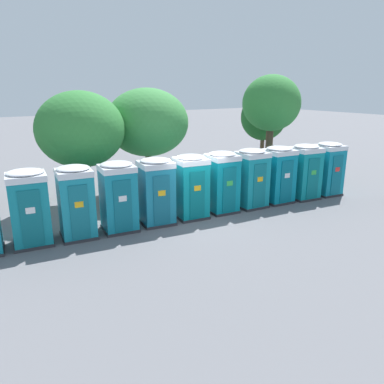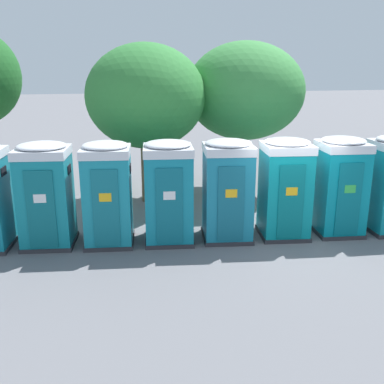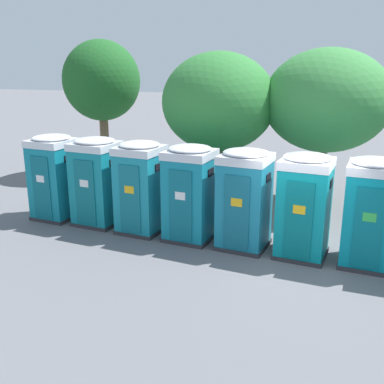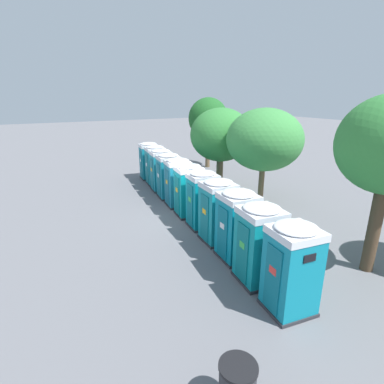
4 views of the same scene
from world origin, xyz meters
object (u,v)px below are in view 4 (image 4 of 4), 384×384
Objects in this scene: street_tree_2 at (264,140)px; street_tree_1 at (221,135)px; portapotty_1 at (155,165)px; street_tree_3 at (208,119)px; portapotty_5 at (189,190)px; portapotty_9 at (259,244)px; portapotty_6 at (202,199)px; portapotty_0 at (149,161)px; portapotty_7 at (218,211)px; portapotty_3 at (168,176)px; portapotty_2 at (161,170)px; portapotty_4 at (178,182)px; portapotty_8 at (237,225)px; portapotty_10 at (291,268)px.

street_tree_1 is at bearing -171.76° from street_tree_2.
street_tree_3 is at bearing 115.64° from portapotty_1.
portapotty_5 is at bearing -50.92° from street_tree_1.
street_tree_1 is at bearing 153.81° from portapotty_9.
portapotty_6 is 4.41m from portapotty_9.
street_tree_3 is (-1.20, 5.46, 2.56)m from portapotty_0.
portapotty_9 is (13.16, -1.31, -0.00)m from portapotty_0.
portapotty_0 is 10.29m from portapotty_7.
portapotty_5 is 5.26m from street_tree_1.
portapotty_3 is 0.52× the size of street_tree_1.
street_tree_3 is at bearing 102.38° from portapotty_0.
portapotty_9 is at bearing -5.62° from portapotty_2.
portapotty_5 is at bearing -5.91° from portapotty_1.
portapotty_1 and portapotty_2 have the same top height.
portapotty_4 is at bearing -6.25° from portapotty_1.
portapotty_4 is 1.00× the size of portapotty_8.
portapotty_5 is at bearing 174.03° from portapotty_9.
portapotty_0 and portapotty_7 have the same top height.
portapotty_9 is 10.13m from street_tree_1.
portapotty_0 is 6.15m from street_tree_3.
portapotty_9 is 0.52× the size of street_tree_1.
portapotty_8 is at bearing -26.84° from street_tree_3.
street_tree_3 is (-14.36, 6.77, 2.56)m from portapotty_9.
street_tree_2 reaches higher than portapotty_6.
portapotty_7 is 0.51× the size of street_tree_2.
portapotty_9 is (2.92, -0.38, -0.00)m from portapotty_7.
portapotty_1 is 0.52× the size of street_tree_1.
street_tree_2 is (0.27, 4.25, 2.13)m from portapotty_5.
portapotty_8 is 0.52× the size of street_tree_1.
portapotty_1 is 0.46× the size of street_tree_3.
portapotty_10 is at bearing -5.64° from portapotty_2.
portapotty_2 and portapotty_4 have the same top height.
street_tree_3 is at bearing 139.43° from portapotty_4.
portapotty_5 is at bearing 175.46° from portapotty_7.
portapotty_7 is at bearing -4.66° from portapotty_4.
portapotty_1 is 1.00× the size of portapotty_2.
portapotty_0 is at bearing 176.41° from portapotty_1.
portapotty_7 is 4.41m from portapotty_10.
portapotty_7 is (2.93, -0.23, -0.00)m from portapotty_5.
portapotty_10 is 17.46m from street_tree_3.
portapotty_3 is (1.46, -0.15, -0.00)m from portapotty_2.
portapotty_7 is 0.46× the size of street_tree_3.
portapotty_0 and portapotty_3 have the same top height.
portapotty_0 is 1.00× the size of portapotty_4.
portapotty_1 is at bearing 172.97° from portapotty_3.
portapotty_9 is at bearing -25.25° from street_tree_3.
street_tree_2 reaches higher than portapotty_9.
portapotty_10 is at bearing -5.92° from portapotty_1.
portapotty_0 is 0.51× the size of street_tree_2.
portapotty_0 is 0.52× the size of street_tree_1.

